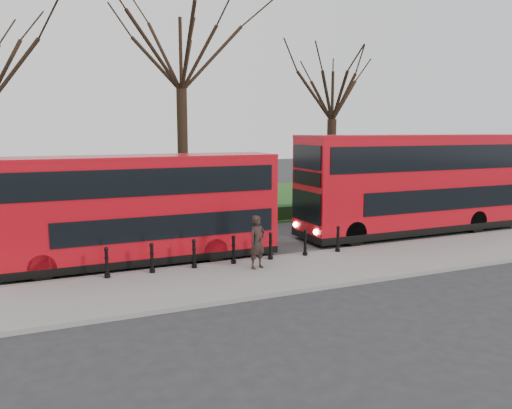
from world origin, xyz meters
name	(u,v)px	position (x,y,z in m)	size (l,w,h in m)	color
ground	(203,261)	(0.00, 0.00, 0.00)	(120.00, 120.00, 0.00)	#28282B
pavement	(230,280)	(0.00, -3.00, 0.07)	(60.00, 4.00, 0.15)	gray
kerb	(211,265)	(0.00, -1.00, 0.07)	(60.00, 0.25, 0.16)	slate
grass_verge	(135,206)	(0.00, 15.00, 0.03)	(60.00, 18.00, 0.06)	#194517
hedge	(163,221)	(0.00, 6.80, 0.40)	(60.00, 0.90, 0.80)	black
yellow_line_outer	(209,265)	(0.00, -0.70, 0.01)	(60.00, 0.10, 0.01)	yellow
yellow_line_inner	(207,264)	(0.00, -0.50, 0.01)	(60.00, 0.10, 0.01)	yellow
tree_mid	(181,46)	(2.00, 10.00, 9.71)	(8.54, 8.54, 13.35)	black
tree_right	(333,90)	(12.00, 10.00, 7.57)	(6.67, 6.67, 10.42)	black
bollard_row	(234,250)	(0.75, -1.35, 0.65)	(9.21, 0.15, 1.00)	black
bus_lead	(143,209)	(-2.15, 0.67, 2.06)	(10.30, 2.37, 4.10)	#B40A15
bus_rear	(414,184)	(11.13, 0.98, 2.42)	(12.08, 2.77, 4.81)	#B40A15
pedestrian	(257,242)	(1.31, -2.30, 1.11)	(0.70, 0.46, 1.91)	black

